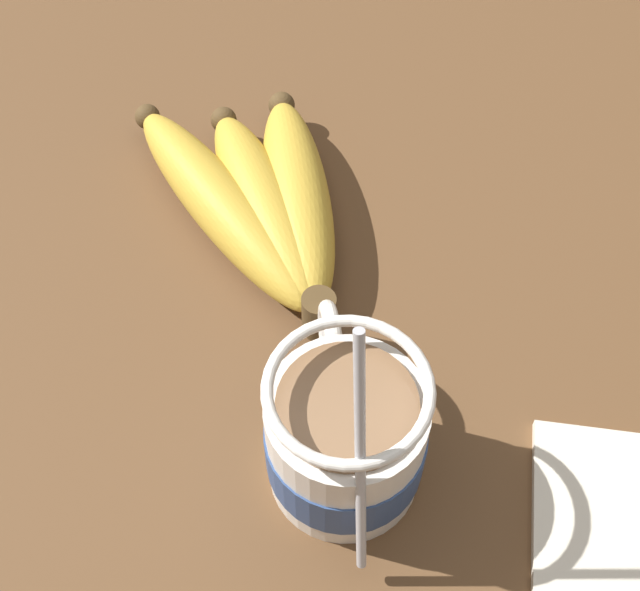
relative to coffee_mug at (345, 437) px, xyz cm
name	(u,v)px	position (x,y,z in cm)	size (l,w,h in cm)	color
table	(395,412)	(3.81, -3.71, -5.65)	(121.96, 121.96, 3.14)	brown
coffee_mug	(345,437)	(0.00, 0.00, 0.00)	(13.51, 8.29, 16.76)	white
banana_bunch	(261,203)	(17.79, 2.67, -2.08)	(20.06, 13.16, 4.28)	#4C381E
napkin	(617,539)	(-5.90, -13.41, -3.78)	(14.20, 11.66, 0.60)	beige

